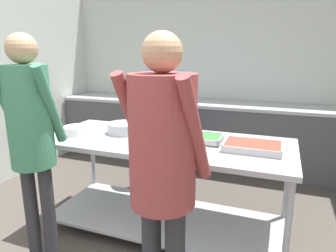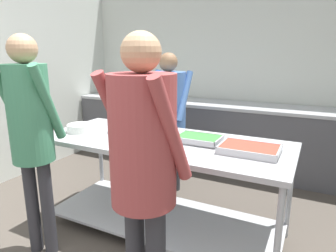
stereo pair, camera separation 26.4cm
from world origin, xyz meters
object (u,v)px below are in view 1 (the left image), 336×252
Objects in this scene: serving_tray_vegetables at (252,147)px; cook_behind_counter at (161,109)px; guest_serving_left at (163,156)px; broccoli_bowl at (152,139)px; serving_tray_roast at (200,138)px; plate_stack at (76,130)px; guest_serving_right at (30,126)px; sauce_pan at (125,128)px.

serving_tray_vegetables is 1.38m from cook_behind_counter.
broccoli_bowl is at bearing 117.89° from guest_serving_left.
cook_behind_counter is (-0.66, 0.75, 0.08)m from serving_tray_roast.
guest_serving_left is at bearing -87.74° from serving_tray_roast.
serving_tray_vegetables is at bearing 3.57° from plate_stack.
guest_serving_right is at bearing -141.43° from broccoli_bowl.
guest_serving_left is (0.77, -0.96, 0.13)m from sauce_pan.
plate_stack is 1.57m from serving_tray_vegetables.
guest_serving_left is 1.10m from guest_serving_right.
sauce_pan is at bearing -95.30° from cook_behind_counter.
broccoli_bowl reaches higher than serving_tray_roast.
plate_stack is 0.15× the size of guest_serving_left.
cook_behind_counter reaches higher than serving_tray_vegetables.
serving_tray_vegetables is at bearing 10.20° from broccoli_bowl.
sauce_pan is 1.05× the size of serving_tray_vegetables.
plate_stack is 0.64m from guest_serving_right.
broccoli_bowl is 0.14× the size of guest_serving_right.
serving_tray_roast is 0.85× the size of serving_tray_vegetables.
plate_stack is at bearing 176.84° from broccoli_bowl.
serving_tray_roast is 1.00m from cook_behind_counter.
guest_serving_left is at bearing -62.11° from broccoli_bowl.
serving_tray_vegetables is 0.25× the size of guest_serving_left.
cook_behind_counter is at bearing 84.70° from sauce_pan.
plate_stack is 1.05× the size of broccoli_bowl.
serving_tray_roast is at bearing 92.26° from guest_serving_left.
guest_serving_right reaches higher than sauce_pan.
guest_serving_right is (-1.05, -0.78, 0.19)m from serving_tray_roast.
serving_tray_vegetables is at bearing 25.28° from guest_serving_right.
cook_behind_counter is (-0.32, 0.97, 0.06)m from broccoli_bowl.
guest_serving_left is 1.07× the size of cook_behind_counter.
plate_stack is at bearing -116.61° from cook_behind_counter.
broccoli_bowl is 0.68× the size of serving_tray_roast.
sauce_pan is 0.87m from guest_serving_right.
guest_serving_left is (0.04, -0.95, 0.16)m from serving_tray_roast.
guest_serving_left is (0.38, -0.72, 0.14)m from broccoli_bowl.
cook_behind_counter is at bearing 142.98° from serving_tray_vegetables.
guest_serving_right reaches higher than broccoli_bowl.
serving_tray_roast is 0.23× the size of cook_behind_counter.
sauce_pan is at bearing 25.93° from plate_stack.
broccoli_bowl is 0.16× the size of cook_behind_counter.
serving_tray_vegetables is (1.56, 0.10, -0.01)m from plate_stack.
guest_serving_left is at bearing -51.27° from sauce_pan.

